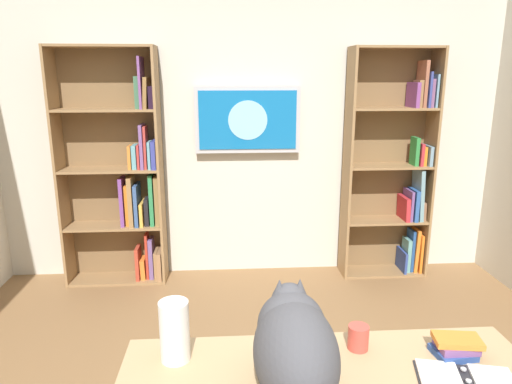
% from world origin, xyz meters
% --- Properties ---
extents(wall_back, '(4.52, 0.06, 2.70)m').
position_xyz_m(wall_back, '(0.00, -2.23, 1.35)').
color(wall_back, beige).
rests_on(wall_back, ground).
extents(bookshelf_left, '(0.76, 0.28, 2.02)m').
position_xyz_m(bookshelf_left, '(-1.29, -2.06, 0.97)').
color(bookshelf_left, '#937047').
rests_on(bookshelf_left, ground).
extents(bookshelf_right, '(0.86, 0.28, 2.02)m').
position_xyz_m(bookshelf_right, '(1.11, -2.06, 0.94)').
color(bookshelf_right, '#937047').
rests_on(bookshelf_right, ground).
extents(wall_mounted_tv, '(0.91, 0.07, 0.57)m').
position_xyz_m(wall_mounted_tv, '(0.03, -2.15, 1.41)').
color(wall_mounted_tv, '#B7B7BC').
extents(cat, '(0.30, 0.57, 0.34)m').
position_xyz_m(cat, '(0.01, 0.52, 0.93)').
color(cat, '#4C4C51').
rests_on(cat, desk).
extents(open_binder, '(0.37, 0.29, 0.02)m').
position_xyz_m(open_binder, '(-0.59, 0.55, 0.77)').
color(open_binder, '#26262B').
rests_on(open_binder, desk).
extents(paper_towel_roll, '(0.11, 0.11, 0.23)m').
position_xyz_m(paper_towel_roll, '(0.42, 0.33, 0.87)').
color(paper_towel_roll, white).
rests_on(paper_towel_roll, desk).
extents(coffee_mug, '(0.08, 0.08, 0.10)m').
position_xyz_m(coffee_mug, '(-0.27, 0.30, 0.80)').
color(coffee_mug, '#D84C3F').
rests_on(coffee_mug, desk).
extents(desk_book_stack, '(0.18, 0.13, 0.08)m').
position_xyz_m(desk_book_stack, '(-0.63, 0.37, 0.79)').
color(desk_book_stack, '#2D4C93').
rests_on(desk_book_stack, desk).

